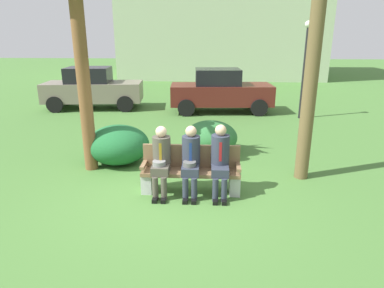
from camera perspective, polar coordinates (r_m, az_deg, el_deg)
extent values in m
plane|color=#457433|center=(6.48, -3.56, -8.77)|extent=(80.00, 80.00, 0.00)
cube|color=brown|center=(6.47, -0.21, -4.76)|extent=(1.87, 0.44, 0.07)
cube|color=brown|center=(6.55, -0.11, -2.02)|extent=(1.87, 0.06, 0.45)
cube|color=brown|center=(6.53, -8.09, -3.44)|extent=(0.08, 0.44, 0.06)
cube|color=brown|center=(6.43, 7.79, -3.78)|extent=(0.08, 0.44, 0.06)
cube|color=silver|center=(6.66, -7.44, -6.34)|extent=(0.20, 0.37, 0.38)
cube|color=silver|center=(6.56, 7.14, -6.70)|extent=(0.20, 0.37, 0.38)
cube|color=#4C473D|center=(6.32, -5.30, -4.25)|extent=(0.32, 0.38, 0.16)
cylinder|color=#4C473D|center=(6.29, -6.20, -7.45)|extent=(0.11, 0.11, 0.45)
cylinder|color=#4C473D|center=(6.26, -4.75, -7.51)|extent=(0.11, 0.11, 0.45)
cube|color=black|center=(6.32, -6.23, -9.24)|extent=(0.09, 0.22, 0.07)
cube|color=black|center=(6.29, -4.78, -9.31)|extent=(0.09, 0.22, 0.07)
cylinder|color=#4C473D|center=(6.39, -5.13, -1.02)|extent=(0.34, 0.34, 0.52)
cube|color=olive|center=(6.23, -5.35, -1.33)|extent=(0.05, 0.01, 0.34)
sphere|color=beige|center=(6.29, -5.22, 2.06)|extent=(0.21, 0.21, 0.21)
cylinder|color=slate|center=(6.26, -5.56, -3.25)|extent=(0.24, 0.24, 0.09)
cube|color=#2D3342|center=(6.27, -0.27, -4.38)|extent=(0.32, 0.38, 0.16)
cylinder|color=#2D3342|center=(6.22, -1.12, -7.62)|extent=(0.11, 0.11, 0.45)
cylinder|color=#2D3342|center=(6.21, 0.36, -7.66)|extent=(0.11, 0.11, 0.45)
cube|color=black|center=(6.25, -1.15, -9.43)|extent=(0.09, 0.22, 0.07)
cube|color=black|center=(6.24, 0.33, -9.47)|extent=(0.09, 0.22, 0.07)
cylinder|color=#2D3342|center=(6.33, -0.16, -1.05)|extent=(0.34, 0.34, 0.54)
cube|color=navy|center=(6.17, -0.26, -1.36)|extent=(0.05, 0.01, 0.35)
sphere|color=tan|center=(6.22, -0.17, 2.13)|extent=(0.21, 0.21, 0.21)
cylinder|color=#575757|center=(6.20, -0.42, -3.37)|extent=(0.24, 0.24, 0.09)
cube|color=#2D3342|center=(6.26, 4.73, -4.48)|extent=(0.32, 0.38, 0.16)
cylinder|color=#2D3342|center=(6.21, 3.95, -7.74)|extent=(0.11, 0.11, 0.45)
cylinder|color=#2D3342|center=(6.21, 5.44, -7.76)|extent=(0.11, 0.11, 0.45)
cube|color=black|center=(6.24, 3.91, -9.55)|extent=(0.09, 0.22, 0.07)
cube|color=black|center=(6.24, 5.40, -9.57)|extent=(0.09, 0.22, 0.07)
cylinder|color=#2D3342|center=(6.32, 4.77, -1.01)|extent=(0.34, 0.34, 0.57)
cube|color=maroon|center=(6.16, 4.81, -1.33)|extent=(0.05, 0.01, 0.37)
sphere|color=tan|center=(6.21, 4.86, 2.31)|extent=(0.21, 0.21, 0.21)
cylinder|color=brown|center=(7.62, -17.76, 9.84)|extent=(0.28, 0.28, 3.90)
cylinder|color=brown|center=(7.13, 19.47, 11.11)|extent=(0.28, 0.28, 4.37)
ellipsoid|color=#1F6331|center=(8.12, -12.34, -0.10)|extent=(1.46, 1.34, 0.91)
ellipsoid|color=#2D6B35|center=(8.63, 3.14, 1.12)|extent=(1.36, 1.24, 0.85)
cube|color=slate|center=(14.65, -16.20, 8.48)|extent=(4.04, 1.96, 0.76)
cube|color=black|center=(14.60, -17.01, 11.08)|extent=(1.83, 1.53, 0.60)
cylinder|color=black|center=(15.22, -10.37, 7.76)|extent=(0.65, 0.21, 0.64)
cylinder|color=black|center=(13.70, -11.20, 6.62)|extent=(0.65, 0.21, 0.64)
cylinder|color=black|center=(15.82, -20.30, 7.32)|extent=(0.65, 0.21, 0.64)
cylinder|color=black|center=(14.36, -22.10, 6.16)|extent=(0.65, 0.21, 0.64)
cube|color=#591E19|center=(13.46, 4.92, 8.34)|extent=(4.00, 1.82, 0.76)
cube|color=black|center=(13.36, 4.34, 11.23)|extent=(1.79, 1.47, 0.60)
cylinder|color=black|center=(14.48, 10.02, 7.27)|extent=(0.65, 0.18, 0.64)
cylinder|color=black|center=(12.98, 11.23, 6.00)|extent=(0.65, 0.18, 0.64)
cylinder|color=black|center=(14.24, -0.94, 7.37)|extent=(0.65, 0.18, 0.64)
cylinder|color=black|center=(12.71, -0.98, 6.09)|extent=(0.65, 0.18, 0.64)
cylinder|color=black|center=(12.84, 18.26, 11.00)|extent=(0.10, 0.10, 3.14)
sphere|color=white|center=(12.78, 19.02, 18.52)|extent=(0.24, 0.24, 0.24)
cube|color=#A8BB93|center=(26.59, 4.86, 20.43)|extent=(13.76, 8.19, 8.30)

